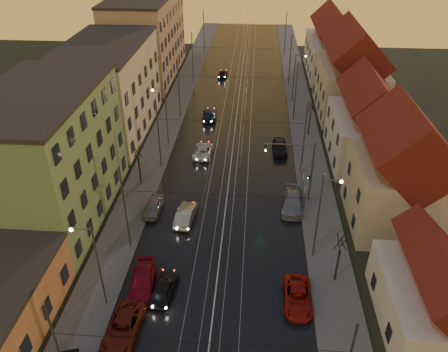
% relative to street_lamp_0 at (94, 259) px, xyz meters
% --- Properties ---
extents(ground, '(160.00, 160.00, 0.00)m').
position_rel_street_lamp_0_xyz_m(ground, '(9.10, -2.00, -4.89)').
color(ground, black).
rests_on(ground, ground).
extents(road, '(16.00, 120.00, 0.04)m').
position_rel_street_lamp_0_xyz_m(road, '(9.10, 38.00, -4.87)').
color(road, black).
rests_on(road, ground).
extents(sidewalk_left, '(4.00, 120.00, 0.15)m').
position_rel_street_lamp_0_xyz_m(sidewalk_left, '(-0.90, 38.00, -4.81)').
color(sidewalk_left, '#4C4C4C').
rests_on(sidewalk_left, ground).
extents(sidewalk_right, '(4.00, 120.00, 0.15)m').
position_rel_street_lamp_0_xyz_m(sidewalk_right, '(19.10, 38.00, -4.81)').
color(sidewalk_right, '#4C4C4C').
rests_on(sidewalk_right, ground).
extents(tram_rail_0, '(0.06, 120.00, 0.03)m').
position_rel_street_lamp_0_xyz_m(tram_rail_0, '(6.90, 38.00, -4.83)').
color(tram_rail_0, gray).
rests_on(tram_rail_0, road).
extents(tram_rail_1, '(0.06, 120.00, 0.03)m').
position_rel_street_lamp_0_xyz_m(tram_rail_1, '(8.33, 38.00, -4.83)').
color(tram_rail_1, gray).
rests_on(tram_rail_1, road).
extents(tram_rail_2, '(0.06, 120.00, 0.03)m').
position_rel_street_lamp_0_xyz_m(tram_rail_2, '(9.87, 38.00, -4.83)').
color(tram_rail_2, gray).
rests_on(tram_rail_2, road).
extents(tram_rail_3, '(0.06, 120.00, 0.03)m').
position_rel_street_lamp_0_xyz_m(tram_rail_3, '(11.30, 38.00, -4.83)').
color(tram_rail_3, gray).
rests_on(tram_rail_3, road).
extents(apartment_left_1, '(10.00, 18.00, 13.00)m').
position_rel_street_lamp_0_xyz_m(apartment_left_1, '(-8.40, 12.00, 1.61)').
color(apartment_left_1, '#72915C').
rests_on(apartment_left_1, ground).
extents(apartment_left_2, '(10.00, 20.00, 12.00)m').
position_rel_street_lamp_0_xyz_m(apartment_left_2, '(-8.40, 32.00, 1.11)').
color(apartment_left_2, beige).
rests_on(apartment_left_2, ground).
extents(apartment_left_3, '(10.00, 24.00, 14.00)m').
position_rel_street_lamp_0_xyz_m(apartment_left_3, '(-8.40, 56.00, 2.11)').
color(apartment_left_3, tan).
rests_on(apartment_left_3, ground).
extents(house_right_0, '(8.16, 10.20, 5.80)m').
position_rel_street_lamp_0_xyz_m(house_right_0, '(26.10, 0.00, -1.96)').
color(house_right_0, beige).
rests_on(house_right_0, ground).
extents(house_right_1, '(8.67, 10.20, 10.80)m').
position_rel_street_lamp_0_xyz_m(house_right_1, '(26.10, 13.00, 0.56)').
color(house_right_1, '#B4A98A').
rests_on(house_right_1, ground).
extents(house_right_2, '(9.18, 12.24, 9.20)m').
position_rel_street_lamp_0_xyz_m(house_right_2, '(26.10, 26.00, -0.24)').
color(house_right_2, beige).
rests_on(house_right_2, ground).
extents(house_right_3, '(9.18, 14.28, 11.50)m').
position_rel_street_lamp_0_xyz_m(house_right_3, '(26.10, 41.00, 0.92)').
color(house_right_3, '#B4A98A').
rests_on(house_right_3, ground).
extents(house_right_4, '(9.18, 16.32, 10.00)m').
position_rel_street_lamp_0_xyz_m(house_right_4, '(26.10, 59.00, 0.16)').
color(house_right_4, beige).
rests_on(house_right_4, ground).
extents(catenary_pole_l_1, '(0.16, 0.16, 9.00)m').
position_rel_street_lamp_0_xyz_m(catenary_pole_l_1, '(0.50, 7.00, -0.39)').
color(catenary_pole_l_1, '#595B60').
rests_on(catenary_pole_l_1, ground).
extents(catenary_pole_r_1, '(0.16, 0.16, 9.00)m').
position_rel_street_lamp_0_xyz_m(catenary_pole_r_1, '(17.70, 7.00, -0.39)').
color(catenary_pole_r_1, '#595B60').
rests_on(catenary_pole_r_1, ground).
extents(catenary_pole_l_2, '(0.16, 0.16, 9.00)m').
position_rel_street_lamp_0_xyz_m(catenary_pole_l_2, '(0.50, 22.00, -0.39)').
color(catenary_pole_l_2, '#595B60').
rests_on(catenary_pole_l_2, ground).
extents(catenary_pole_r_2, '(0.16, 0.16, 9.00)m').
position_rel_street_lamp_0_xyz_m(catenary_pole_r_2, '(17.70, 22.00, -0.39)').
color(catenary_pole_r_2, '#595B60').
rests_on(catenary_pole_r_2, ground).
extents(catenary_pole_l_3, '(0.16, 0.16, 9.00)m').
position_rel_street_lamp_0_xyz_m(catenary_pole_l_3, '(0.50, 37.00, -0.39)').
color(catenary_pole_l_3, '#595B60').
rests_on(catenary_pole_l_3, ground).
extents(catenary_pole_r_3, '(0.16, 0.16, 9.00)m').
position_rel_street_lamp_0_xyz_m(catenary_pole_r_3, '(17.70, 37.00, -0.39)').
color(catenary_pole_r_3, '#595B60').
rests_on(catenary_pole_r_3, ground).
extents(catenary_pole_l_4, '(0.16, 0.16, 9.00)m').
position_rel_street_lamp_0_xyz_m(catenary_pole_l_4, '(0.50, 52.00, -0.39)').
color(catenary_pole_l_4, '#595B60').
rests_on(catenary_pole_l_4, ground).
extents(catenary_pole_r_4, '(0.16, 0.16, 9.00)m').
position_rel_street_lamp_0_xyz_m(catenary_pole_r_4, '(17.70, 52.00, -0.39)').
color(catenary_pole_r_4, '#595B60').
rests_on(catenary_pole_r_4, ground).
extents(catenary_pole_l_5, '(0.16, 0.16, 9.00)m').
position_rel_street_lamp_0_xyz_m(catenary_pole_l_5, '(0.50, 70.00, -0.39)').
color(catenary_pole_l_5, '#595B60').
rests_on(catenary_pole_l_5, ground).
extents(catenary_pole_r_5, '(0.16, 0.16, 9.00)m').
position_rel_street_lamp_0_xyz_m(catenary_pole_r_5, '(17.70, 70.00, -0.39)').
color(catenary_pole_r_5, '#595B60').
rests_on(catenary_pole_r_5, ground).
extents(street_lamp_0, '(1.75, 0.32, 8.00)m').
position_rel_street_lamp_0_xyz_m(street_lamp_0, '(0.00, 0.00, 0.00)').
color(street_lamp_0, '#595B60').
rests_on(street_lamp_0, ground).
extents(street_lamp_1, '(1.75, 0.32, 8.00)m').
position_rel_street_lamp_0_xyz_m(street_lamp_1, '(18.21, 8.00, 0.00)').
color(street_lamp_1, '#595B60').
rests_on(street_lamp_1, ground).
extents(street_lamp_2, '(1.75, 0.32, 8.00)m').
position_rel_street_lamp_0_xyz_m(street_lamp_2, '(0.00, 28.00, 0.00)').
color(street_lamp_2, '#595B60').
rests_on(street_lamp_2, ground).
extents(street_lamp_3, '(1.75, 0.32, 8.00)m').
position_rel_street_lamp_0_xyz_m(street_lamp_3, '(18.21, 44.00, 0.00)').
color(street_lamp_3, '#595B60').
rests_on(street_lamp_3, ground).
extents(traffic_light_mast, '(5.30, 0.32, 7.20)m').
position_rel_street_lamp_0_xyz_m(traffic_light_mast, '(17.10, 16.00, -0.29)').
color(traffic_light_mast, '#595B60').
rests_on(traffic_light_mast, ground).
extents(bare_tree_0, '(1.09, 1.09, 5.11)m').
position_rel_street_lamp_0_xyz_m(bare_tree_0, '(-1.09, 18.00, -2.40)').
color(bare_tree_0, black).
rests_on(bare_tree_0, ground).
extents(bare_tree_1, '(1.09, 1.09, 5.11)m').
position_rel_street_lamp_0_xyz_m(bare_tree_1, '(19.31, 4.00, -2.40)').
color(bare_tree_1, black).
rests_on(bare_tree_1, ground).
extents(bare_tree_2, '(1.09, 1.09, 5.11)m').
position_rel_street_lamp_0_xyz_m(bare_tree_2, '(19.51, 32.00, -2.40)').
color(bare_tree_2, black).
rests_on(bare_tree_2, ground).
extents(driving_car_0, '(2.15, 4.35, 1.43)m').
position_rel_street_lamp_0_xyz_m(driving_car_0, '(4.85, 1.42, -4.17)').
color(driving_car_0, black).
rests_on(driving_car_0, ground).
extents(driving_car_1, '(1.95, 4.70, 1.51)m').
position_rel_street_lamp_0_xyz_m(driving_car_1, '(5.16, 11.48, -4.13)').
color(driving_car_1, '#A8A7AC').
rests_on(driving_car_1, ground).
extents(driving_car_2, '(2.27, 4.84, 1.34)m').
position_rel_street_lamp_0_xyz_m(driving_car_2, '(5.35, 25.34, -4.22)').
color(driving_car_2, beige).
rests_on(driving_car_2, ground).
extents(driving_car_3, '(2.29, 5.07, 1.44)m').
position_rel_street_lamp_0_xyz_m(driving_car_3, '(5.03, 36.61, -4.17)').
color(driving_car_3, '#172347').
rests_on(driving_car_3, ground).
extents(driving_car_4, '(1.84, 3.97, 1.32)m').
position_rel_street_lamp_0_xyz_m(driving_car_4, '(5.61, 55.52, -4.23)').
color(driving_car_4, black).
rests_on(driving_car_4, ground).
extents(parked_left_1, '(2.58, 5.20, 1.42)m').
position_rel_street_lamp_0_xyz_m(parked_left_1, '(2.53, -2.74, -4.18)').
color(parked_left_1, maroon).
rests_on(parked_left_1, ground).
extents(parked_left_2, '(2.52, 5.19, 1.46)m').
position_rel_street_lamp_0_xyz_m(parked_left_2, '(2.88, 1.94, -4.16)').
color(parked_left_2, maroon).
rests_on(parked_left_2, ground).
extents(parked_left_3, '(1.75, 4.04, 1.36)m').
position_rel_street_lamp_0_xyz_m(parked_left_3, '(1.50, 12.66, -4.21)').
color(parked_left_3, gray).
rests_on(parked_left_3, ground).
extents(parked_right_0, '(2.29, 4.89, 1.35)m').
position_rel_street_lamp_0_xyz_m(parked_right_0, '(15.89, 1.32, -4.21)').
color(parked_right_0, '#A01510').
rests_on(parked_right_0, ground).
extents(parked_right_1, '(2.68, 5.47, 1.53)m').
position_rel_street_lamp_0_xyz_m(parked_right_1, '(16.27, 14.50, -4.12)').
color(parked_right_1, gray).
rests_on(parked_right_1, ground).
extents(parked_right_2, '(2.00, 4.64, 1.56)m').
position_rel_street_lamp_0_xyz_m(parked_right_2, '(15.30, 26.78, -4.11)').
color(parked_right_2, black).
rests_on(parked_right_2, ground).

